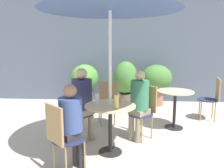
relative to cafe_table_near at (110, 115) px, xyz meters
The scene contains 19 objects.
ground_plane 0.62m from the cafe_table_near, 22.17° to the left, with size 20.00×20.00×0.00m, color #B2A899.
storefront_wall 3.42m from the cafe_table_near, 87.64° to the left, with size 10.00×0.06×3.00m.
cafe_table_near is the anchor object (origin of this frame).
cafe_table_far 1.64m from the cafe_table_near, 42.70° to the left, with size 0.71×0.71×0.76m.
bistro_chair_0 0.84m from the cafe_table_near, 48.04° to the left, with size 0.50×0.50×0.94m.
bistro_chair_1 0.84m from the cafe_table_near, 138.04° to the left, with size 0.50×0.50×0.94m.
bistro_chair_2 0.84m from the cafe_table_near, 131.96° to the right, with size 0.50×0.50×0.94m.
bistro_chair_3 2.72m from the cafe_table_near, 37.77° to the left, with size 0.46×0.44×0.94m.
bistro_chair_4 1.17m from the cafe_table_near, 97.03° to the left, with size 0.45×0.47×0.94m.
seated_person_0 0.70m from the cafe_table_near, 48.04° to the left, with size 0.40×0.40×1.23m.
seated_person_1 0.70m from the cafe_table_near, 138.04° to the left, with size 0.44×0.44×1.27m.
seated_person_2 0.70m from the cafe_table_near, 131.96° to the right, with size 0.38×0.38×1.16m.
beer_glass_0 0.33m from the cafe_table_near, 59.87° to the right, with size 0.07×0.07×0.20m.
beer_glass_1 0.31m from the cafe_table_near, 55.72° to the left, with size 0.06×0.06×0.15m.
beer_glass_2 0.31m from the cafe_table_near, 167.96° to the left, with size 0.06×0.06×0.16m.
potted_plant_0 3.01m from the cafe_table_near, 108.18° to the left, with size 0.78×0.78×1.12m.
potted_plant_1 2.72m from the cafe_table_near, 85.46° to the left, with size 0.65×0.65×1.22m.
potted_plant_2 3.04m from the cafe_table_near, 69.44° to the left, with size 0.83×0.83×1.12m.
umbrella 1.66m from the cafe_table_near, 165.96° to the left, with size 1.99×1.99×2.40m.
Camera 1 is at (0.10, -3.21, 1.64)m, focal length 35.00 mm.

